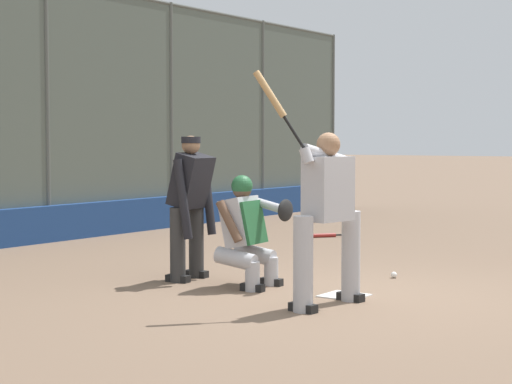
% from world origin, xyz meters
% --- Properties ---
extents(ground_plane, '(160.00, 160.00, 0.00)m').
position_xyz_m(ground_plane, '(0.00, 0.00, 0.00)').
color(ground_plane, '#7A604C').
extents(home_plate_marker, '(0.43, 0.43, 0.01)m').
position_xyz_m(home_plate_marker, '(0.00, 0.00, 0.01)').
color(home_plate_marker, white).
rests_on(home_plate_marker, ground_plane).
extents(batter_at_plate, '(1.01, 0.72, 2.26)m').
position_xyz_m(batter_at_plate, '(0.57, 0.13, 0.92)').
color(batter_at_plate, '#B7B7BC').
rests_on(batter_at_plate, ground_plane).
extents(catcher_behind_plate, '(0.67, 0.78, 1.23)m').
position_xyz_m(catcher_behind_plate, '(0.13, -1.13, 0.64)').
color(catcher_behind_plate, '#B7B7BC').
rests_on(catcher_behind_plate, ground_plane).
extents(umpire_home, '(0.67, 0.45, 1.66)m').
position_xyz_m(umpire_home, '(0.13, -1.96, 0.89)').
color(umpire_home, '#333333').
rests_on(umpire_home, ground_plane).
extents(spare_bat_by_padding, '(0.66, 0.53, 0.07)m').
position_xyz_m(spare_bat_by_padding, '(-4.53, -2.93, 0.03)').
color(spare_bat_by_padding, black).
rests_on(spare_bat_by_padding, ground_plane).
extents(baseball_loose, '(0.07, 0.07, 0.07)m').
position_xyz_m(baseball_loose, '(-1.35, -0.11, 0.04)').
color(baseball_loose, white).
rests_on(baseball_loose, ground_plane).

